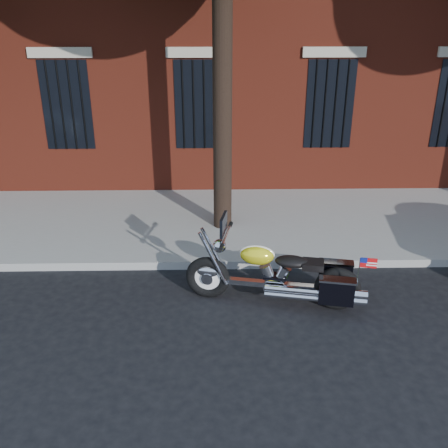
{
  "coord_description": "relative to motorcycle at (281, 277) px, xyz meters",
  "views": [
    {
      "loc": [
        0.34,
        -6.46,
        4.28
      ],
      "look_at": [
        0.49,
        0.8,
        1.1
      ],
      "focal_mm": 40.0,
      "sensor_mm": 36.0,
      "label": 1
    }
  ],
  "objects": [
    {
      "name": "motorcycle",
      "position": [
        0.0,
        0.0,
        0.0
      ],
      "size": [
        2.73,
        1.15,
        1.43
      ],
      "rotation": [
        0.0,
        0.0,
        -0.2
      ],
      "color": "black",
      "rests_on": "ground"
    },
    {
      "name": "ground",
      "position": [
        -1.34,
        -0.17,
        -0.48
      ],
      "size": [
        120.0,
        120.0,
        0.0
      ],
      "primitive_type": "plane",
      "color": "black",
      "rests_on": "ground"
    },
    {
      "name": "sidewalk",
      "position": [
        -1.34,
        3.09,
        -0.41
      ],
      "size": [
        40.0,
        3.6,
        0.15
      ],
      "primitive_type": "cube",
      "color": "gray",
      "rests_on": "ground"
    },
    {
      "name": "curb",
      "position": [
        -1.34,
        1.21,
        -0.41
      ],
      "size": [
        40.0,
        0.16,
        0.15
      ],
      "primitive_type": "cube",
      "color": "gray",
      "rests_on": "ground"
    }
  ]
}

